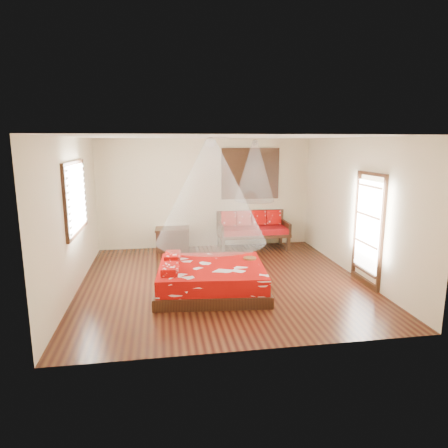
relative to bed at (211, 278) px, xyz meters
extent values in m
cube|color=black|center=(0.30, 0.54, -0.26)|extent=(5.50, 5.50, 0.02)
cube|color=white|center=(0.30, 0.54, 2.56)|extent=(5.50, 5.50, 0.02)
cube|color=beige|center=(-2.46, 0.54, 1.15)|extent=(0.02, 5.50, 2.80)
cube|color=beige|center=(3.06, 0.54, 1.15)|extent=(0.02, 5.50, 2.80)
cube|color=beige|center=(0.30, 3.30, 1.15)|extent=(5.50, 0.02, 2.80)
cube|color=beige|center=(0.30, -2.22, 1.15)|extent=(5.50, 0.02, 2.80)
cube|color=black|center=(0.02, 0.00, -0.15)|extent=(2.15, 1.98, 0.20)
cube|color=#A70805|center=(0.02, 0.00, 0.10)|extent=(2.04, 1.87, 0.30)
cube|color=#A70805|center=(-0.74, -0.31, 0.32)|extent=(0.33, 0.54, 0.13)
cube|color=#A70805|center=(-0.67, 0.44, 0.32)|extent=(0.33, 0.54, 0.13)
cube|color=black|center=(0.63, 2.50, -0.04)|extent=(0.08, 0.08, 0.42)
cube|color=black|center=(2.31, 2.50, -0.04)|extent=(0.08, 0.08, 0.42)
cube|color=black|center=(0.63, 3.18, -0.04)|extent=(0.08, 0.08, 0.42)
cube|color=black|center=(2.31, 3.18, -0.04)|extent=(0.08, 0.08, 0.42)
cube|color=black|center=(1.47, 2.84, 0.13)|extent=(1.80, 0.80, 0.08)
cube|color=#840A04|center=(1.47, 2.84, 0.24)|extent=(1.74, 0.74, 0.14)
cube|color=black|center=(1.47, 3.20, 0.42)|extent=(1.80, 0.06, 0.55)
cube|color=black|center=(0.61, 2.84, 0.29)|extent=(0.06, 0.80, 0.30)
cube|color=black|center=(2.33, 2.84, 0.29)|extent=(0.06, 0.80, 0.30)
cube|color=#A70805|center=(0.87, 3.08, 0.50)|extent=(0.38, 0.20, 0.40)
cube|color=#A70805|center=(1.27, 3.08, 0.50)|extent=(0.38, 0.20, 0.40)
cube|color=#A70805|center=(1.67, 3.08, 0.50)|extent=(0.38, 0.20, 0.40)
cube|color=#A70805|center=(2.07, 3.08, 0.50)|extent=(0.38, 0.20, 0.40)
cube|color=black|center=(-0.59, 2.99, 0.01)|extent=(0.83, 0.61, 0.53)
cube|color=black|center=(-0.59, 2.99, 0.30)|extent=(0.87, 0.65, 0.05)
cube|color=black|center=(1.47, 3.26, 1.65)|extent=(1.52, 0.06, 1.32)
cube|color=black|center=(1.47, 3.25, 1.65)|extent=(1.35, 0.04, 1.10)
cube|color=black|center=(-2.42, 0.74, 1.45)|extent=(0.08, 1.74, 1.34)
cube|color=beige|center=(-2.38, 0.74, 1.45)|extent=(0.04, 1.54, 1.10)
cube|color=black|center=(3.02, -0.06, 0.80)|extent=(0.08, 1.02, 2.16)
cube|color=white|center=(3.00, -0.06, 0.90)|extent=(0.03, 0.82, 1.70)
cylinder|color=brown|center=(0.80, 0.28, 0.26)|extent=(0.25, 0.25, 0.03)
cone|color=silver|center=(0.02, 0.00, 1.60)|extent=(1.99, 1.99, 1.80)
cone|color=silver|center=(1.47, 2.79, 1.75)|extent=(1.00, 1.00, 1.50)
camera|label=1|loc=(-0.86, -6.93, 2.46)|focal=32.00mm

